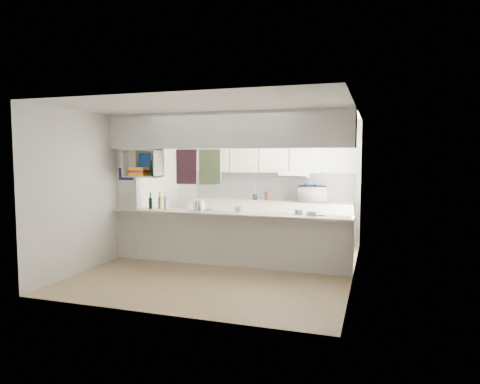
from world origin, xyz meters
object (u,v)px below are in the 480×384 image
at_px(wine_bottles, 159,203).
at_px(bowl, 310,185).
at_px(microwave, 312,194).
at_px(dish_rack, 201,206).

bearing_deg(wine_bottles, bowl, 39.88).
relative_size(bowl, wine_bottles, 0.72).
distance_m(microwave, dish_rack, 2.61).
bearing_deg(microwave, bowl, 17.50).
bearing_deg(wine_bottles, dish_rack, 1.11).
xyz_separation_m(microwave, bowl, (-0.05, -0.02, 0.20)).
bearing_deg(dish_rack, bowl, 45.05).
height_order(bowl, dish_rack, bowl).
bearing_deg(microwave, dish_rack, 42.57).
bearing_deg(bowl, microwave, 25.90).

